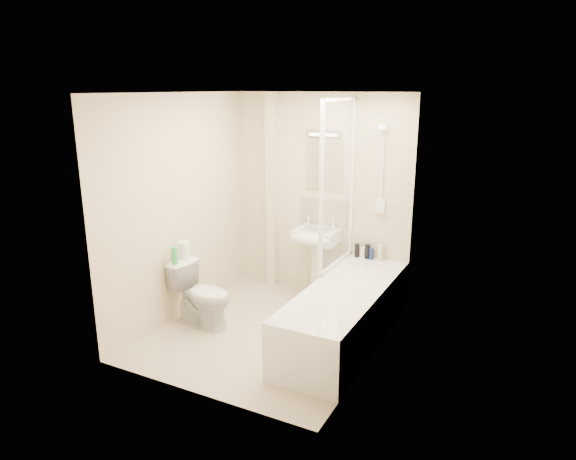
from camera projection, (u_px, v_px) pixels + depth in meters
The scene contains 24 objects.
floor at pixel (270, 332), 5.33m from camera, with size 2.50×2.50×0.00m, color beige.
wall_back at pixel (320, 196), 6.07m from camera, with size 2.20×0.02×2.40m, color beige.
wall_left at pixel (179, 208), 5.49m from camera, with size 0.02×2.50×2.40m, color beige.
wall_right at pixel (378, 234), 4.52m from camera, with size 0.02×2.50×2.40m, color beige.
ceiling at pixel (267, 93), 4.68m from camera, with size 2.20×2.50×0.02m, color white.
tile_back at pixel (382, 183), 5.67m from camera, with size 0.70×0.01×1.75m, color beige.
tile_right at pixel (384, 205), 4.64m from camera, with size 0.01×2.10×1.75m, color beige.
pipe_boxing at pixel (272, 193), 6.30m from camera, with size 0.12×0.12×2.40m, color beige.
splashback at pixel (324, 211), 6.09m from camera, with size 0.60×0.01×0.30m, color beige.
mirror at pixel (324, 165), 5.94m from camera, with size 0.46×0.01×0.60m, color white.
strip_light at pixel (324, 133), 5.82m from camera, with size 0.42×0.07×0.07m, color silver.
bathtub at pixel (345, 313), 5.09m from camera, with size 0.70×2.10×0.55m.
shower_screen at pixel (338, 185), 5.44m from camera, with size 0.04×0.92×1.80m.
shower_fixture at pixel (382, 173), 5.60m from camera, with size 0.10×0.16×0.99m.
pedestal_sink at pixel (315, 244), 5.99m from camera, with size 0.50×0.47×0.97m.
bottle_black_a at pixel (357, 250), 5.93m from camera, with size 0.05×0.05×0.16m, color black.
bottle_white_a at pixel (363, 252), 5.90m from camera, with size 0.06×0.06×0.13m, color white.
bottle_black_b at pixel (367, 251), 5.87m from camera, with size 0.06×0.06×0.17m, color black.
bottle_blue at pixel (372, 254), 5.85m from camera, with size 0.06×0.06×0.13m, color navy.
bottle_cream at pixel (380, 253), 5.80m from camera, with size 0.06×0.06×0.18m, color beige.
toilet at pixel (202, 294), 5.41m from camera, with size 0.70×0.44×0.68m, color white.
toilet_roll_lower at pixel (185, 254), 5.47m from camera, with size 0.11×0.11×0.09m, color white.
toilet_roll_upper at pixel (183, 246), 5.45m from camera, with size 0.12×0.12×0.09m, color white.
green_bottle at pixel (174, 255), 5.30m from camera, with size 0.06×0.06×0.18m, color green.
Camera 1 is at (2.38, -4.22, 2.45)m, focal length 32.00 mm.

